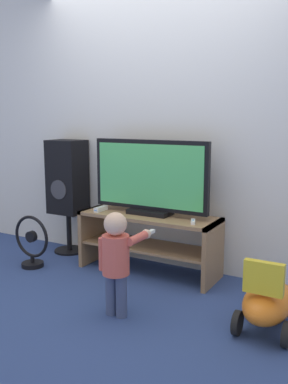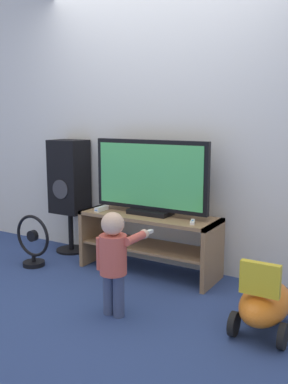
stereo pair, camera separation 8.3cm
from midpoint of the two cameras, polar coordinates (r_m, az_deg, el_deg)
name	(u,v)px [view 1 (the left image)]	position (r m, az deg, el deg)	size (l,w,h in m)	color
ground_plane	(137,279)	(3.71, -1.66, -11.56)	(16.00, 16.00, 0.00)	navy
wall_back	(165,124)	(3.89, 2.18, 9.07)	(10.00, 0.06, 2.60)	silver
tv_stand	(149,234)	(3.77, 0.01, -5.61)	(1.24, 0.43, 0.52)	#93704C
television	(150,178)	(3.69, 0.16, 1.87)	(1.08, 0.20, 0.65)	black
game_console	(101,209)	(3.89, -6.38, -2.24)	(0.04, 0.17, 0.04)	white
remote_primary	(193,222)	(3.45, 5.87, -3.96)	(0.08, 0.13, 0.03)	white
child	(117,255)	(2.95, -4.46, -8.41)	(0.28, 0.43, 0.73)	#3F4C72
speaker_tower	(67,180)	(4.34, -10.72, 1.62)	(0.34, 0.31, 1.14)	black
floor_fan	(32,244)	(4.08, -15.32, -6.67)	(0.39, 0.20, 0.48)	black
ride_on_toy	(268,302)	(2.92, 15.40, -13.97)	(0.34, 0.57, 0.51)	orange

